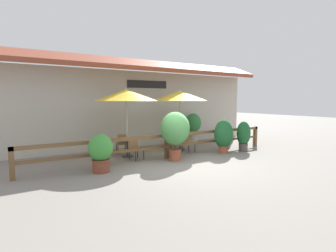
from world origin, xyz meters
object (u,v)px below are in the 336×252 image
potted_plant_entrance_palm (101,152)px  potted_plant_broad_leaf (193,125)px  chair_near_streetside (135,147)px  patio_umbrella_middle (180,96)px  potted_plant_small_flowering (243,135)px  patio_umbrella_near (126,95)px  dining_table_middle (180,137)px  dining_table_near (127,142)px  chair_middle_streetside (188,141)px  chair_near_wallside (122,143)px  potted_plant_tall_tropical (224,135)px  chair_middle_wallside (172,138)px  potted_plant_corner_fern (175,130)px

potted_plant_entrance_palm → potted_plant_broad_leaf: potted_plant_broad_leaf is taller
chair_near_streetside → potted_plant_broad_leaf: 4.78m
patio_umbrella_middle → potted_plant_broad_leaf: 2.65m
potted_plant_small_flowering → patio_umbrella_near: bearing=160.2°
potted_plant_small_flowering → potted_plant_broad_leaf: (-0.40, 3.08, 0.22)m
dining_table_middle → patio_umbrella_middle: bearing=-90.0°
potted_plant_broad_leaf → dining_table_near: bearing=-162.7°
potted_plant_entrance_palm → potted_plant_broad_leaf: (5.99, 3.01, 0.28)m
potted_plant_broad_leaf → patio_umbrella_middle: bearing=-143.8°
patio_umbrella_middle → chair_middle_streetside: patio_umbrella_middle is taller
chair_near_wallside → potted_plant_tall_tropical: potted_plant_tall_tropical is taller
chair_near_streetside → dining_table_middle: bearing=3.6°
patio_umbrella_near → patio_umbrella_middle: bearing=1.7°
chair_near_streetside → chair_middle_streetside: bearing=-10.1°
dining_table_middle → potted_plant_tall_tropical: potted_plant_tall_tropical is taller
patio_umbrella_middle → potted_plant_tall_tropical: (1.10, -1.64, -1.66)m
chair_middle_wallside → potted_plant_tall_tropical: bearing=103.8°
patio_umbrella_middle → potted_plant_entrance_palm: patio_umbrella_middle is taller
chair_near_streetside → chair_middle_wallside: 2.90m
chair_near_wallside → chair_middle_streetside: (2.54, -1.18, 0.00)m
potted_plant_small_flowering → potted_plant_corner_fern: bearing=177.8°
chair_middle_streetside → potted_plant_small_flowering: size_ratio=0.64×
chair_middle_streetside → potted_plant_entrance_palm: 4.34m
chair_middle_wallside → potted_plant_corner_fern: potted_plant_corner_fern is taller
dining_table_middle → potted_plant_broad_leaf: (1.76, 1.29, 0.36)m
dining_table_near → potted_plant_entrance_palm: size_ratio=0.70×
patio_umbrella_middle → potted_plant_tall_tropical: 2.58m
patio_umbrella_near → potted_plant_tall_tropical: patio_umbrella_near is taller
dining_table_middle → potted_plant_corner_fern: 2.24m
patio_umbrella_middle → dining_table_middle: bearing=90.0°
potted_plant_small_flowering → potted_plant_corner_fern: potted_plant_corner_fern is taller
patio_umbrella_middle → chair_near_wallside: bearing=168.0°
patio_umbrella_near → dining_table_near: (-0.00, 0.00, -1.86)m
dining_table_near → potted_plant_small_flowering: (4.77, -1.71, 0.14)m
patio_umbrella_near → dining_table_middle: 3.21m
dining_table_middle → potted_plant_corner_fern: potted_plant_corner_fern is taller
potted_plant_tall_tropical → potted_plant_corner_fern: bearing=-179.7°
potted_plant_small_flowering → potted_plant_corner_fern: size_ratio=0.72×
dining_table_near → potted_plant_tall_tropical: size_ratio=0.59×
chair_near_streetside → chair_near_wallside: size_ratio=1.00×
dining_table_near → dining_table_middle: same height
chair_near_wallside → chair_middle_streetside: 2.80m
chair_middle_streetside → potted_plant_small_flowering: (2.19, -1.16, 0.25)m
chair_middle_streetside → patio_umbrella_near: bearing=161.4°
patio_umbrella_near → potted_plant_broad_leaf: bearing=17.3°
chair_middle_streetside → chair_middle_wallside: size_ratio=1.00×
potted_plant_corner_fern → potted_plant_broad_leaf: size_ratio=1.18×
patio_umbrella_near → dining_table_middle: (2.61, 0.08, -1.86)m
dining_table_middle → potted_plant_tall_tropical: bearing=-56.3°
dining_table_near → potted_plant_tall_tropical: bearing=-22.9°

